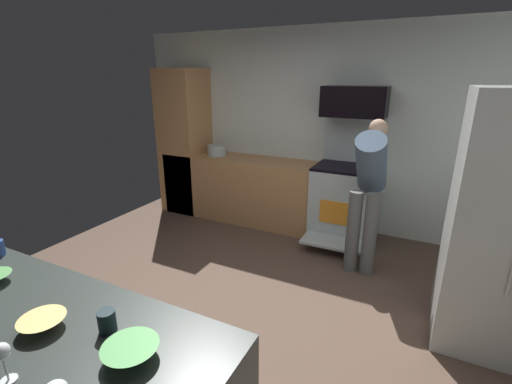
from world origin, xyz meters
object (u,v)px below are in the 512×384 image
at_px(microwave, 355,102).
at_px(mixing_bowl_large, 43,323).
at_px(person_cook, 368,185).
at_px(oven_range, 345,200).
at_px(mixing_bowl_prep, 131,352).
at_px(mug_coffee, 107,321).
at_px(stock_pot, 217,150).
at_px(wine_glass_mid, 2,354).

xyz_separation_m(microwave, mixing_bowl_large, (-0.61, -3.56, -0.78)).
bearing_deg(mixing_bowl_large, person_cook, 71.30).
relative_size(microwave, mixing_bowl_large, 3.64).
relative_size(oven_range, person_cook, 0.98).
relative_size(microwave, mixing_bowl_prep, 3.20).
height_order(mug_coffee, stock_pot, stock_pot).
distance_m(microwave, mixing_bowl_prep, 3.60).
bearing_deg(wine_glass_mid, mixing_bowl_prep, 40.94).
relative_size(oven_range, stock_pot, 5.80).
distance_m(person_cook, mixing_bowl_prep, 2.84).
bearing_deg(stock_pot, person_cook, -15.76).
relative_size(mug_coffee, stock_pot, 0.39).
xyz_separation_m(mixing_bowl_large, wine_glass_mid, (0.16, -0.24, 0.10)).
relative_size(mixing_bowl_prep, stock_pot, 0.88).
height_order(wine_glass_mid, mug_coffee, wine_glass_mid).
distance_m(oven_range, microwave, 1.20).
bearing_deg(person_cook, microwave, 116.22).
distance_m(microwave, mug_coffee, 3.54).
bearing_deg(microwave, wine_glass_mid, -96.80).
bearing_deg(stock_pot, mixing_bowl_large, -69.84).
bearing_deg(stock_pot, mug_coffee, -65.17).
xyz_separation_m(mixing_bowl_large, mug_coffee, (0.28, 0.12, 0.02)).
height_order(wine_glass_mid, stock_pot, wine_glass_mid).
xyz_separation_m(person_cook, mixing_bowl_large, (-0.96, -2.84, -0.00)).
xyz_separation_m(microwave, mixing_bowl_prep, (-0.12, -3.51, -0.78)).
bearing_deg(microwave, oven_range, -90.00).
xyz_separation_m(oven_range, mug_coffee, (-0.33, -3.35, 0.44)).
relative_size(wine_glass_mid, stock_pot, 0.64).
relative_size(wine_glass_mid, mug_coffee, 1.64).
height_order(person_cook, stock_pot, person_cook).
bearing_deg(oven_range, person_cook, -60.48).
distance_m(oven_range, mixing_bowl_large, 3.54).
bearing_deg(mixing_bowl_large, microwave, 80.23).
relative_size(person_cook, stock_pot, 5.94).
distance_m(oven_range, wine_glass_mid, 3.77).
bearing_deg(person_cook, stock_pot, 164.24).
height_order(oven_range, microwave, microwave).
bearing_deg(wine_glass_mid, oven_range, 83.03).
bearing_deg(mixing_bowl_large, stock_pot, 110.16).
distance_m(mixing_bowl_prep, stock_pot, 3.86).
bearing_deg(mixing_bowl_large, mixing_bowl_prep, 5.18).
xyz_separation_m(person_cook, stock_pot, (-2.24, 0.63, 0.04)).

